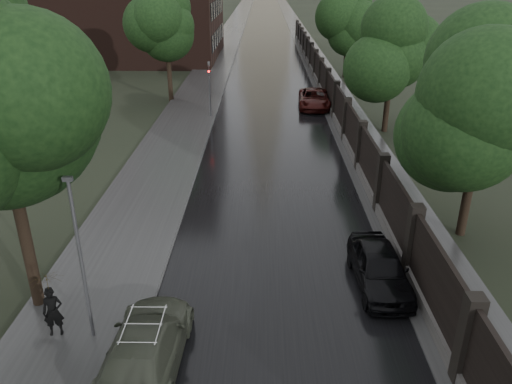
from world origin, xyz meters
The scene contains 12 objects.
ground centered at (0.00, 0.00, 0.00)m, with size 800.00×800.00×0.00m, color black.
fence_right centered at (4.60, 32.01, 1.01)m, with size 0.45×75.72×2.70m.
tree_left_far centered at (-8.00, 30.00, 5.24)m, with size 4.25×4.25×7.39m.
tree_right_a centered at (7.50, 8.00, 4.95)m, with size 4.08×4.08×7.01m.
tree_right_b centered at (7.50, 22.00, 4.95)m, with size 4.08×4.08×7.01m.
tree_right_c centered at (7.50, 40.00, 4.95)m, with size 4.08×4.08×7.01m.
lamp_post centered at (-5.40, 1.50, 2.67)m, with size 0.25×0.12×5.11m.
traffic_light centered at (-4.30, 24.99, 2.40)m, with size 0.16×0.32×4.00m.
volga_sedan centered at (-3.60, 0.42, 0.70)m, with size 1.95×4.81×1.40m, color #3D4234.
car_right_near centered at (3.40, 4.36, 0.69)m, with size 1.64×4.08×1.39m, color black.
car_right_far centered at (3.40, 28.09, 0.70)m, with size 2.31×5.02×1.39m, color #340D0B.
pedestrian_umbrella centered at (-6.47, 1.55, 1.77)m, with size 1.08×1.09×2.42m.
Camera 1 is at (-0.53, -9.89, 9.83)m, focal length 35.00 mm.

